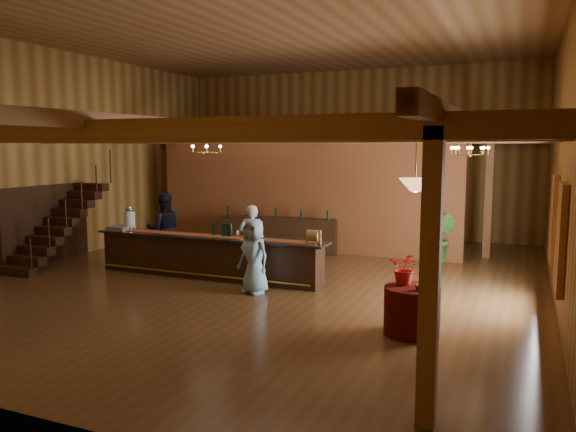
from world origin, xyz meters
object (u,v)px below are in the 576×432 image
at_px(backbar_shelf, 276,235).
at_px(chandelier_right, 470,150).
at_px(bartender, 252,240).
at_px(guest, 254,256).
at_px(beverage_dispenser, 130,218).
at_px(staff_second, 164,229).
at_px(pendant_lamp, 415,185).
at_px(round_table, 412,311).
at_px(raffle_drum, 313,236).
at_px(floor_plant, 441,237).
at_px(tasting_bar, 208,256).
at_px(chandelier_left, 207,149).

relative_size(backbar_shelf, chandelier_right, 4.35).
height_order(bartender, guest, bartender).
height_order(beverage_dispenser, staff_second, staff_second).
bearing_deg(pendant_lamp, round_table, 0.00).
bearing_deg(raffle_drum, chandelier_right, 34.65).
bearing_deg(floor_plant, pendant_lamp, -86.46).
bearing_deg(raffle_drum, beverage_dispenser, 178.70).
height_order(raffle_drum, chandelier_right, chandelier_right).
distance_m(backbar_shelf, floor_plant, 4.53).
height_order(bartender, floor_plant, bartender).
height_order(chandelier_right, guest, chandelier_right).
xyz_separation_m(tasting_bar, bartender, (0.79, 0.67, 0.34)).
bearing_deg(chandelier_right, staff_second, -170.72).
bearing_deg(raffle_drum, pendant_lamp, -40.45).
relative_size(tasting_bar, round_table, 6.47).
bearing_deg(staff_second, tasting_bar, 118.94).
xyz_separation_m(beverage_dispenser, round_table, (7.28, -2.21, -0.86)).
height_order(chandelier_right, pendant_lamp, same).
bearing_deg(pendant_lamp, raffle_drum, 139.55).
bearing_deg(backbar_shelf, tasting_bar, -101.92).
height_order(beverage_dispenser, bartender, bartender).
xyz_separation_m(chandelier_right, bartender, (-4.69, -1.27, -2.08)).
bearing_deg(chandelier_left, floor_plant, 28.58).
relative_size(raffle_drum, guest, 0.22).
distance_m(tasting_bar, raffle_drum, 2.67).
bearing_deg(floor_plant, backbar_shelf, -175.88).
relative_size(backbar_shelf, chandelier_left, 4.35).
relative_size(raffle_drum, backbar_shelf, 0.10).
distance_m(round_table, floor_plant, 5.95).
height_order(raffle_drum, backbar_shelf, raffle_drum).
height_order(tasting_bar, floor_plant, floor_plant).
relative_size(raffle_drum, floor_plant, 0.26).
distance_m(chandelier_right, staff_second, 7.57).
xyz_separation_m(tasting_bar, guest, (1.60, -0.86, 0.28)).
bearing_deg(round_table, beverage_dispenser, 163.13).
height_order(raffle_drum, bartender, bartender).
relative_size(beverage_dispenser, chandelier_right, 0.75).
relative_size(tasting_bar, pendant_lamp, 6.39).
distance_m(raffle_drum, backbar_shelf, 4.31).
height_order(beverage_dispenser, floor_plant, beverage_dispenser).
xyz_separation_m(pendant_lamp, guest, (-3.45, 1.30, -1.64)).
relative_size(round_table, chandelier_right, 1.11).
bearing_deg(pendant_lamp, bartender, 146.50).
bearing_deg(bartender, raffle_drum, 139.13).
bearing_deg(tasting_bar, backbar_shelf, 87.30).
xyz_separation_m(beverage_dispenser, chandelier_left, (1.69, 0.87, 1.69)).
bearing_deg(raffle_drum, guest, -141.01).
height_order(beverage_dispenser, raffle_drum, beverage_dispenser).
bearing_deg(staff_second, beverage_dispenser, 17.52).
distance_m(backbar_shelf, pendant_lamp, 7.67).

